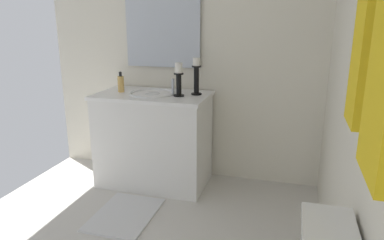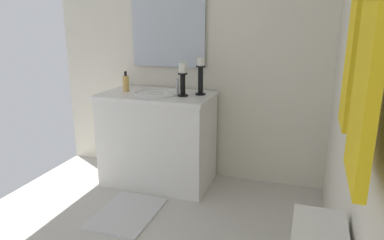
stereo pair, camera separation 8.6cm
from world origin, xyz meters
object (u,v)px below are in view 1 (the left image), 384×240
at_px(candle_holder_short, 179,79).
at_px(towel_center, 383,80).
at_px(towel_near_vanity, 360,57).
at_px(mirror, 162,27).
at_px(vanity_cabinet, 154,139).
at_px(sink_basin, 153,98).
at_px(soap_bottle, 121,84).
at_px(bath_mat, 125,215).
at_px(candle_holder_tall, 196,76).

xyz_separation_m(candle_holder_short, towel_center, (1.83, 1.14, 0.33)).
distance_m(candle_holder_short, towel_center, 2.18).
xyz_separation_m(candle_holder_short, towel_near_vanity, (1.44, 1.14, 0.35)).
relative_size(mirror, candle_holder_short, 2.53).
xyz_separation_m(vanity_cabinet, sink_basin, (0.00, 0.00, 0.38)).
bearing_deg(towel_center, soap_bottle, -137.68).
bearing_deg(soap_bottle, towel_center, 42.32).
bearing_deg(towel_center, sink_basin, -143.17).
distance_m(towel_near_vanity, bath_mat, 2.10).
bearing_deg(mirror, sink_basin, 0.20).
bearing_deg(candle_holder_tall, bath_mat, -28.28).
bearing_deg(vanity_cabinet, bath_mat, 0.00).
height_order(candle_holder_tall, bath_mat, candle_holder_tall).
xyz_separation_m(vanity_cabinet, towel_center, (1.86, 1.39, 0.89)).
distance_m(soap_bottle, bath_mat, 1.14).
distance_m(vanity_cabinet, sink_basin, 0.38).
distance_m(candle_holder_tall, towel_center, 2.20).
distance_m(candle_holder_tall, bath_mat, 1.27).
height_order(sink_basin, candle_holder_tall, candle_holder_tall).
xyz_separation_m(soap_bottle, bath_mat, (0.63, 0.30, -0.90)).
bearing_deg(towel_near_vanity, soap_bottle, -131.01).
xyz_separation_m(mirror, soap_bottle, (0.28, -0.30, -0.48)).
distance_m(sink_basin, candle_holder_short, 0.31).
bearing_deg(candle_holder_tall, towel_near_vanity, 33.33).
distance_m(vanity_cabinet, mirror, 1.01).
xyz_separation_m(vanity_cabinet, towel_near_vanity, (1.47, 1.39, 0.91)).
xyz_separation_m(candle_holder_tall, towel_near_vanity, (1.54, 1.01, 0.33)).
relative_size(vanity_cabinet, soap_bottle, 5.50).
bearing_deg(mirror, candle_holder_tall, 61.21).
height_order(soap_bottle, towel_center, towel_center).
bearing_deg(sink_basin, mirror, -179.80).
relative_size(soap_bottle, bath_mat, 0.30).
distance_m(vanity_cabinet, towel_near_vanity, 2.22).
relative_size(sink_basin, towel_near_vanity, 0.83).
distance_m(mirror, soap_bottle, 0.63).
bearing_deg(towel_near_vanity, candle_holder_short, -141.67).
height_order(candle_holder_tall, towel_near_vanity, towel_near_vanity).
relative_size(towel_near_vanity, towel_center, 0.92).
height_order(sink_basin, towel_center, towel_center).
xyz_separation_m(vanity_cabinet, soap_bottle, (-0.00, -0.30, 0.49)).
relative_size(mirror, towel_center, 1.35).
bearing_deg(candle_holder_short, towel_center, 31.94).
bearing_deg(towel_center, bath_mat, -131.50).
distance_m(candle_holder_tall, soap_bottle, 0.69).
height_order(mirror, bath_mat, mirror).
distance_m(vanity_cabinet, soap_bottle, 0.57).
relative_size(vanity_cabinet, candle_holder_short, 3.53).
height_order(candle_holder_tall, soap_bottle, candle_holder_tall).
height_order(vanity_cabinet, towel_center, towel_center).
bearing_deg(candle_holder_short, bath_mat, -22.81).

